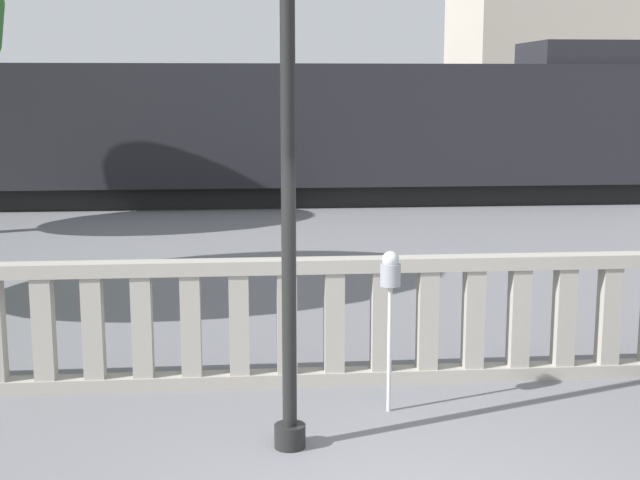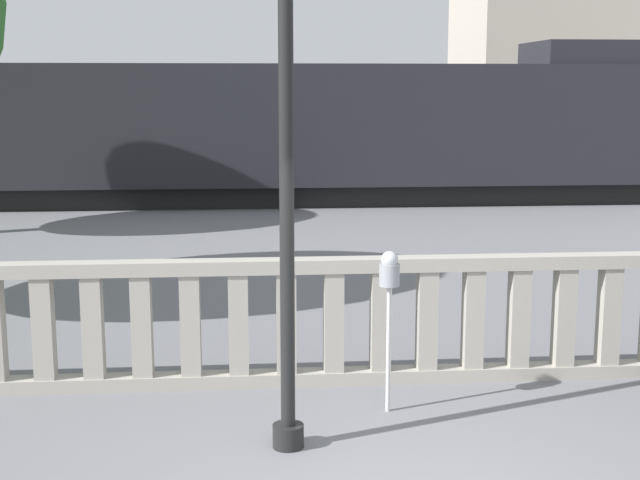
# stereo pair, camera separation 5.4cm
# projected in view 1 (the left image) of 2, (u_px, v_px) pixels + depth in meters

# --- Properties ---
(balustrade) EXTENTS (16.83, 0.24, 1.32)m
(balustrade) POSITION_uv_depth(u_px,v_px,m) (358.00, 321.00, 9.16)
(balustrade) COLOR #9E998E
(balustrade) RESTS_ON ground
(parking_meter) EXTENTS (0.19, 0.19, 1.55)m
(parking_meter) POSITION_uv_depth(u_px,v_px,m) (390.00, 281.00, 8.25)
(parking_meter) COLOR silver
(parking_meter) RESTS_ON ground
(train_near) EXTENTS (27.60, 2.96, 4.16)m
(train_near) POSITION_uv_depth(u_px,v_px,m) (123.00, 132.00, 22.73)
(train_near) COLOR black
(train_near) RESTS_ON ground
(train_far) EXTENTS (29.56, 2.78, 3.83)m
(train_far) POSITION_uv_depth(u_px,v_px,m) (214.00, 119.00, 35.64)
(train_far) COLOR black
(train_far) RESTS_ON ground
(building_block) EXTENTS (10.07, 6.16, 9.57)m
(building_block) POSITION_uv_depth(u_px,v_px,m) (586.00, 41.00, 35.34)
(building_block) COLOR #ADA393
(building_block) RESTS_ON ground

